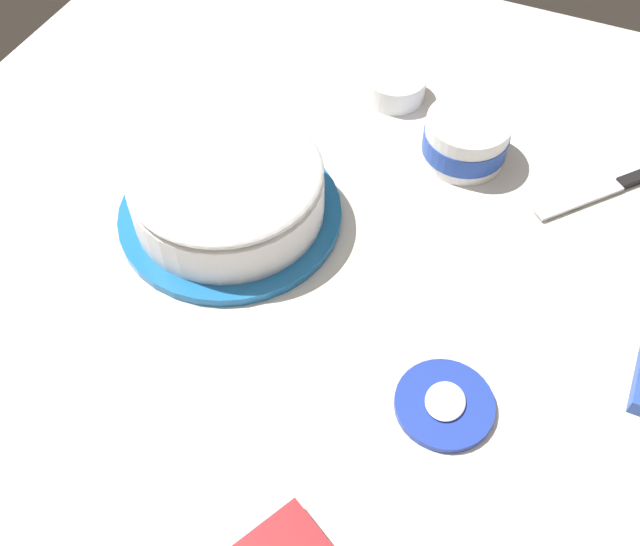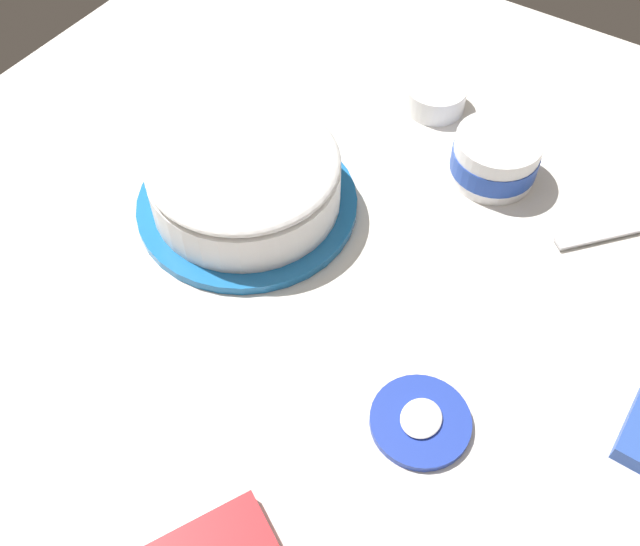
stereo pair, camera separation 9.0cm
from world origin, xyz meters
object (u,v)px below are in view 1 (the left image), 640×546
spreading_knife (619,184)px  frosting_tub (466,138)px  frosting_tub_lid (444,404)px  sprinkle_bowl_yellow (395,86)px  frosted_cake (227,192)px

spreading_knife → frosting_tub: bearing=97.6°
frosting_tub → frosting_tub_lid: 0.42m
frosting_tub → spreading_knife: (0.03, -0.22, -0.03)m
frosting_tub_lid → spreading_knife: bearing=-15.7°
spreading_knife → sprinkle_bowl_yellow: size_ratio=2.00×
frosted_cake → frosting_tub: (0.24, -0.26, -0.01)m
frosting_tub_lid → sprinkle_bowl_yellow: 0.55m
spreading_knife → frosting_tub_lid: bearing=164.3°
frosted_cake → frosting_tub_lid: 0.40m
frosting_tub → sprinkle_bowl_yellow: bearing=57.4°
frosted_cake → frosting_tub: frosted_cake is taller
frosted_cake → spreading_knife: bearing=-60.5°
frosting_tub → frosting_tub_lid: size_ratio=1.08×
sprinkle_bowl_yellow → frosted_cake: bearing=160.3°
frosting_tub → sprinkle_bowl_yellow: (0.09, 0.14, -0.02)m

